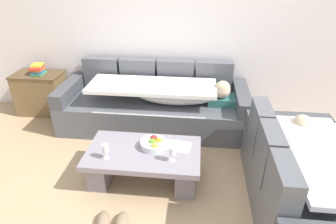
{
  "coord_description": "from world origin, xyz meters",
  "views": [
    {
      "loc": [
        0.38,
        -1.97,
        2.18
      ],
      "look_at": [
        0.05,
        1.03,
        0.55
      ],
      "focal_mm": 30.82,
      "sensor_mm": 36.0,
      "label": 1
    }
  ],
  "objects": [
    {
      "name": "coffee_table",
      "position": [
        -0.15,
        0.46,
        0.24
      ],
      "size": [
        1.2,
        0.68,
        0.38
      ],
      "color": "gray",
      "rests_on": "ground_plane"
    },
    {
      "name": "ground_plane",
      "position": [
        0.0,
        0.0,
        0.0
      ],
      "size": [
        14.0,
        14.0,
        0.0
      ],
      "primitive_type": "plane",
      "color": "tan"
    },
    {
      "name": "couch_along_wall",
      "position": [
        -0.17,
        1.63,
        0.33
      ],
      "size": [
        2.58,
        0.92,
        0.88
      ],
      "color": "#53565D",
      "rests_on": "ground_plane"
    },
    {
      "name": "open_magazine",
      "position": [
        0.2,
        0.57,
        0.39
      ],
      "size": [
        0.31,
        0.26,
        0.01
      ],
      "primitive_type": "cube",
      "rotation": [
        0.0,
        0.0,
        -0.18
      ],
      "color": "white",
      "rests_on": "coffee_table"
    },
    {
      "name": "couch_near_window",
      "position": [
        1.41,
        0.19,
        0.33
      ],
      "size": [
        0.92,
        1.76,
        0.88
      ],
      "rotation": [
        0.0,
        0.0,
        1.57
      ],
      "color": "#53565D",
      "rests_on": "ground_plane"
    },
    {
      "name": "wine_glass_near_left",
      "position": [
        -0.49,
        0.3,
        0.5
      ],
      "size": [
        0.07,
        0.07,
        0.17
      ],
      "color": "silver",
      "rests_on": "coffee_table"
    },
    {
      "name": "side_cabinet",
      "position": [
        -2.01,
        1.85,
        0.32
      ],
      "size": [
        0.72,
        0.44,
        0.64
      ],
      "color": "brown",
      "rests_on": "ground_plane"
    },
    {
      "name": "back_wall",
      "position": [
        0.0,
        2.15,
        1.35
      ],
      "size": [
        9.0,
        0.1,
        2.7
      ],
      "primitive_type": "cube",
      "color": "white",
      "rests_on": "ground_plane"
    },
    {
      "name": "pair_of_shoes",
      "position": [
        -0.32,
        -0.21,
        0.04
      ],
      "size": [
        0.34,
        0.29,
        0.09
      ],
      "color": "#8C7259",
      "rests_on": "ground_plane"
    },
    {
      "name": "book_stack_on_cabinet",
      "position": [
        -1.98,
        1.84,
        0.71
      ],
      "size": [
        0.19,
        0.22,
        0.15
      ],
      "color": "#338C59",
      "rests_on": "side_cabinet"
    },
    {
      "name": "wine_glass_near_right",
      "position": [
        0.17,
        0.33,
        0.5
      ],
      "size": [
        0.07,
        0.07,
        0.17
      ],
      "color": "silver",
      "rests_on": "coffee_table"
    },
    {
      "name": "fruit_bowl",
      "position": [
        -0.05,
        0.54,
        0.42
      ],
      "size": [
        0.28,
        0.28,
        0.1
      ],
      "color": "silver",
      "rests_on": "coffee_table"
    }
  ]
}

